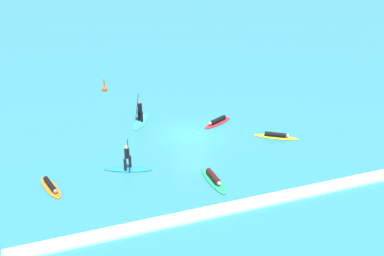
# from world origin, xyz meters

# --- Properties ---
(ground_plane) EXTENTS (120.00, 120.00, 0.00)m
(ground_plane) POSITION_xyz_m (0.00, 0.00, 0.00)
(ground_plane) COLOR teal
(ground_plane) RESTS_ON ground
(surfer_on_red_board) EXTENTS (2.73, 1.80, 0.43)m
(surfer_on_red_board) POSITION_xyz_m (2.38, 1.06, 0.16)
(surfer_on_red_board) COLOR red
(surfer_on_red_board) RESTS_ON ground_plane
(surfer_on_green_board) EXTENTS (0.89, 3.26, 0.46)m
(surfer_on_green_board) POSITION_xyz_m (-0.82, -6.21, 0.16)
(surfer_on_green_board) COLOR #23B266
(surfer_on_green_board) RESTS_ON ground_plane
(surfer_on_teal_board) EXTENTS (2.07, 2.91, 2.24)m
(surfer_on_teal_board) POSITION_xyz_m (-2.98, 3.22, 0.44)
(surfer_on_teal_board) COLOR #33C6CC
(surfer_on_teal_board) RESTS_ON ground_plane
(surfer_on_yellow_board) EXTENTS (3.01, 2.22, 0.38)m
(surfer_on_yellow_board) POSITION_xyz_m (5.42, -2.43, 0.14)
(surfer_on_yellow_board) COLOR yellow
(surfer_on_yellow_board) RESTS_ON ground_plane
(surfer_on_blue_board) EXTENTS (3.05, 1.68, 2.39)m
(surfer_on_blue_board) POSITION_xyz_m (-5.37, -3.27, 0.43)
(surfer_on_blue_board) COLOR #1E8CD1
(surfer_on_blue_board) RESTS_ON ground_plane
(surfer_on_orange_board) EXTENTS (1.36, 2.84, 0.38)m
(surfer_on_orange_board) POSITION_xyz_m (-10.07, -3.79, 0.13)
(surfer_on_orange_board) COLOR orange
(surfer_on_orange_board) RESTS_ON ground_plane
(marker_buoy) EXTENTS (0.47, 0.47, 1.19)m
(marker_buoy) POSITION_xyz_m (-4.41, 10.47, 0.17)
(marker_buoy) COLOR #E55119
(marker_buoy) RESTS_ON ground_plane
(wave_crest) EXTENTS (25.45, 0.90, 0.18)m
(wave_crest) POSITION_xyz_m (0.00, -9.18, 0.09)
(wave_crest) COLOR white
(wave_crest) RESTS_ON ground_plane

